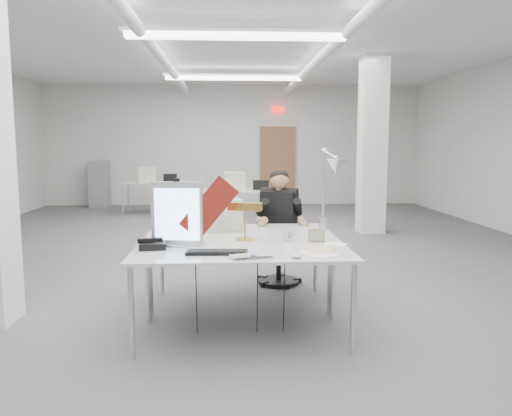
{
  "coord_description": "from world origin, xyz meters",
  "views": [
    {
      "loc": [
        -0.1,
        -6.53,
        1.61
      ],
      "look_at": [
        0.14,
        -2.0,
        1.04
      ],
      "focal_mm": 35.0,
      "sensor_mm": 36.0,
      "label": 1
    }
  ],
  "objects": [
    {
      "name": "keyboard",
      "position": [
        -0.2,
        -2.64,
        0.77
      ],
      "size": [
        0.5,
        0.19,
        0.02
      ],
      "primitive_type": "cube",
      "rotation": [
        0.0,
        0.0,
        -0.05
      ],
      "color": "black",
      "rests_on": "desk_main"
    },
    {
      "name": "bg_desk_a",
      "position": [
        0.2,
        3.0,
        0.74
      ],
      "size": [
        1.6,
        0.8,
        0.02
      ],
      "primitive_type": "cube",
      "color": "silver",
      "rests_on": "room_shell"
    },
    {
      "name": "filing_cabinet",
      "position": [
        -3.5,
        6.65,
        0.6
      ],
      "size": [
        0.45,
        0.55,
        1.2
      ],
      "primitive_type": "cube",
      "color": "gray",
      "rests_on": "room_shell"
    },
    {
      "name": "paper_stack_b",
      "position": [
        0.64,
        -2.55,
        0.76
      ],
      "size": [
        0.27,
        0.32,
        0.01
      ],
      "primitive_type": "cube",
      "rotation": [
        0.0,
        0.0,
        -0.29
      ],
      "color": "#D6B780",
      "rests_on": "desk_main"
    },
    {
      "name": "paper_stack_a",
      "position": [
        0.6,
        -2.7,
        0.76
      ],
      "size": [
        0.32,
        0.35,
        0.01
      ],
      "primitive_type": "cube",
      "rotation": [
        0.0,
        0.0,
        0.48
      ],
      "color": "white",
      "rests_on": "desk_main"
    },
    {
      "name": "desk_phone",
      "position": [
        -0.74,
        -2.42,
        0.78
      ],
      "size": [
        0.24,
        0.22,
        0.05
      ],
      "primitive_type": "cube",
      "rotation": [
        0.0,
        0.0,
        0.14
      ],
      "color": "black",
      "rests_on": "desk_main"
    },
    {
      "name": "desk_second",
      "position": [
        0.0,
        -1.6,
        0.74
      ],
      "size": [
        1.8,
        0.9,
        0.02
      ],
      "primitive_type": "cube",
      "color": "silver",
      "rests_on": "room_shell"
    },
    {
      "name": "picture_frame_left",
      "position": [
        -0.71,
        -2.14,
        0.81
      ],
      "size": [
        0.15,
        0.05,
        0.11
      ],
      "primitive_type": "cube",
      "rotation": [
        -0.21,
        0.0,
        -0.14
      ],
      "color": "#9D6E43",
      "rests_on": "desk_main"
    },
    {
      "name": "monitor",
      "position": [
        -0.55,
        -2.31,
        1.03
      ],
      "size": [
        0.45,
        0.11,
        0.55
      ],
      "primitive_type": "cube",
      "rotation": [
        0.0,
        0.0,
        -0.15
      ],
      "color": "silver",
      "rests_on": "desk_main"
    },
    {
      "name": "beige_monitor",
      "position": [
        -0.16,
        -1.55,
        0.91
      ],
      "size": [
        0.39,
        0.37,
        0.32
      ],
      "primitive_type": "cube",
      "rotation": [
        0.0,
        0.0,
        0.18
      ],
      "color": "#B8B398",
      "rests_on": "desk_second"
    },
    {
      "name": "desk_main",
      "position": [
        0.0,
        -2.5,
        0.74
      ],
      "size": [
        1.8,
        0.9,
        0.02
      ],
      "primitive_type": "cube",
      "color": "silver",
      "rests_on": "room_shell"
    },
    {
      "name": "picture_frame_right",
      "position": [
        0.67,
        -2.19,
        0.81
      ],
      "size": [
        0.15,
        0.06,
        0.11
      ],
      "primitive_type": "cube",
      "rotation": [
        -0.21,
        0.0,
        -0.19
      ],
      "color": "#A78147",
      "rests_on": "desk_main"
    },
    {
      "name": "pennant",
      "position": [
        -0.27,
        -2.34,
        1.09
      ],
      "size": [
        0.51,
        0.01,
        0.55
      ],
      "primitive_type": "cube",
      "rotation": [
        0.0,
        -0.87,
        -0.0
      ],
      "color": "maroon",
      "rests_on": "monitor"
    },
    {
      "name": "mouse",
      "position": [
        0.41,
        -2.84,
        0.77
      ],
      "size": [
        0.08,
        0.06,
        0.03
      ],
      "primitive_type": "ellipsoid",
      "rotation": [
        0.0,
        0.0,
        -0.03
      ],
      "color": "#ADADB1",
      "rests_on": "desk_main"
    },
    {
      "name": "office_chair",
      "position": [
        0.46,
        -0.87,
        0.54
      ],
      "size": [
        0.69,
        0.69,
        1.08
      ],
      "primitive_type": null,
      "rotation": [
        0.0,
        0.0,
        -0.39
      ],
      "color": "black",
      "rests_on": "room_shell"
    },
    {
      "name": "room_shell",
      "position": [
        0.04,
        0.13,
        1.69
      ],
      "size": [
        10.04,
        14.04,
        3.24
      ],
      "color": "#4C4C4E",
      "rests_on": "ground"
    },
    {
      "name": "seated_person",
      "position": [
        0.46,
        -0.92,
        0.9
      ],
      "size": [
        0.72,
        0.79,
        0.96
      ],
      "primitive_type": null,
      "rotation": [
        0.0,
        0.0,
        -0.39
      ],
      "color": "black",
      "rests_on": "office_chair"
    },
    {
      "name": "architect_lamp",
      "position": [
        0.84,
        -1.82,
        1.24
      ],
      "size": [
        0.38,
        0.79,
        0.98
      ],
      "primitive_type": null,
      "rotation": [
        0.0,
        0.0,
        0.16
      ],
      "color": "#BCBCC0",
      "rests_on": "desk_second"
    },
    {
      "name": "laptop",
      "position": [
        0.08,
        -2.84,
        0.77
      ],
      "size": [
        0.37,
        0.29,
        0.03
      ],
      "primitive_type": "imported",
      "rotation": [
        0.0,
        0.0,
        0.28
      ],
      "color": "#B8B8BD",
      "rests_on": "desk_main"
    },
    {
      "name": "desk_clock",
      "position": [
        0.42,
        -2.15,
        0.81
      ],
      "size": [
        0.09,
        0.06,
        0.09
      ],
      "primitive_type": "cylinder",
      "rotation": [
        1.57,
        0.0,
        -0.38
      ],
      "color": "#BABABF",
      "rests_on": "desk_main"
    },
    {
      "name": "paper_stack_c",
      "position": [
        0.81,
        -2.33,
        0.76
      ],
      "size": [
        0.22,
        0.2,
        0.01
      ],
      "primitive_type": "cube",
      "rotation": [
        0.0,
        0.0,
        -0.51
      ],
      "color": "white",
      "rests_on": "desk_main"
    },
    {
      "name": "bg_desk_b",
      "position": [
        -1.8,
        5.2,
        0.74
      ],
      "size": [
        1.6,
        0.8,
        0.02
      ],
      "primitive_type": "cube",
      "color": "silver",
      "rests_on": "room_shell"
    },
    {
      "name": "bankers_lamp",
      "position": [
        0.04,
        -2.08,
        0.92
      ],
      "size": [
        0.32,
        0.2,
        0.33
      ],
      "primitive_type": null,
      "rotation": [
        0.0,
        0.0,
        -0.29
      ],
      "color": "#B58138",
      "rests_on": "desk_main"
    }
  ]
}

